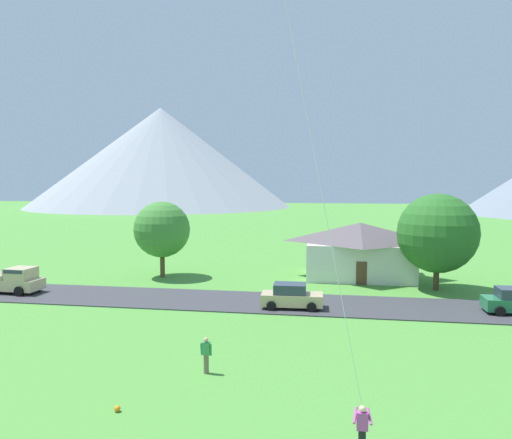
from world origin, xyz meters
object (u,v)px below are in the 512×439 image
parked_car_tan_west_end (292,296)px  watcher_person (206,355)px  house_left_center (360,249)px  pickup_truck_sand_east_side (10,280)px  tree_left_of_center (162,229)px  soccer_ball (117,409)px  tree_center (437,233)px

parked_car_tan_west_end → watcher_person: size_ratio=2.55×
house_left_center → parked_car_tan_west_end: (-5.15, -12.26, -1.75)m
pickup_truck_sand_east_side → watcher_person: (19.45, -13.06, -0.18)m
tree_left_of_center → soccer_ball: tree_left_of_center is taller
pickup_truck_sand_east_side → tree_left_of_center: bearing=41.2°
tree_center → tree_left_of_center: bearing=176.2°
house_left_center → tree_center: 7.66m
watcher_person → soccer_ball: watcher_person is taller
tree_left_of_center → soccer_ball: size_ratio=29.12×
tree_center → watcher_person: bearing=-125.0°
tree_left_of_center → watcher_person: tree_left_of_center is taller
tree_left_of_center → pickup_truck_sand_east_side: bearing=-138.8°
tree_left_of_center → tree_center: 23.87m
house_left_center → pickup_truck_sand_east_side: house_left_center is taller
pickup_truck_sand_east_side → watcher_person: bearing=-33.9°
house_left_center → pickup_truck_sand_east_side: bearing=-157.8°
soccer_ball → tree_left_of_center: bearing=106.7°
tree_left_of_center → pickup_truck_sand_east_side: tree_left_of_center is taller
tree_center → parked_car_tan_west_end: (-11.02, -7.77, -3.77)m
tree_center → pickup_truck_sand_east_side: 34.12m
house_left_center → tree_left_of_center: 18.26m
house_left_center → watcher_person: house_left_center is taller
tree_left_of_center → watcher_person: (9.99, -21.34, -3.53)m
tree_center → house_left_center: bearing=142.6°
pickup_truck_sand_east_side → house_left_center: bearing=22.2°
pickup_truck_sand_east_side → soccer_ball: bearing=-45.3°
tree_left_of_center → parked_car_tan_west_end: 16.24m
parked_car_tan_west_end → tree_center: bearing=35.2°
watcher_person → house_left_center: bearing=71.8°
tree_center → soccer_ball: tree_center is taller
house_left_center → soccer_ball: 30.34m
pickup_truck_sand_east_side → parked_car_tan_west_end: bearing=-2.8°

